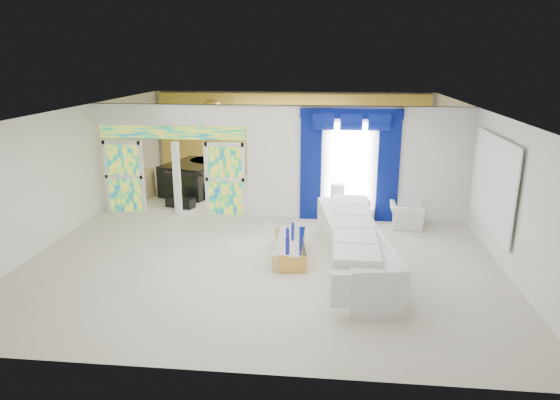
# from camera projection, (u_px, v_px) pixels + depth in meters

# --- Properties ---
(floor) EXTENTS (12.00, 12.00, 0.00)m
(floor) POSITION_uv_depth(u_px,v_px,m) (273.00, 228.00, 12.54)
(floor) COLOR #B7AF9E
(floor) RESTS_ON ground
(dividing_wall) EXTENTS (5.70, 0.18, 3.00)m
(dividing_wall) POSITION_uv_depth(u_px,v_px,m) (359.00, 164.00, 12.86)
(dividing_wall) COLOR white
(dividing_wall) RESTS_ON ground
(dividing_header) EXTENTS (4.30, 0.18, 0.55)m
(dividing_header) POSITION_uv_depth(u_px,v_px,m) (170.00, 115.00, 13.01)
(dividing_header) COLOR white
(dividing_header) RESTS_ON dividing_wall
(stained_panel_left) EXTENTS (0.95, 0.04, 2.00)m
(stained_panel_left) POSITION_uv_depth(u_px,v_px,m) (124.00, 177.00, 13.63)
(stained_panel_left) COLOR #994C3F
(stained_panel_left) RESTS_ON ground
(stained_panel_right) EXTENTS (0.95, 0.04, 2.00)m
(stained_panel_right) POSITION_uv_depth(u_px,v_px,m) (225.00, 179.00, 13.35)
(stained_panel_right) COLOR #994C3F
(stained_panel_right) RESTS_ON ground
(stained_transom) EXTENTS (4.00, 0.05, 0.35)m
(stained_transom) POSITION_uv_depth(u_px,v_px,m) (171.00, 132.00, 13.14)
(stained_transom) COLOR #994C3F
(stained_transom) RESTS_ON dividing_header
(window_pane) EXTENTS (1.00, 0.02, 2.30)m
(window_pane) POSITION_uv_depth(u_px,v_px,m) (349.00, 166.00, 12.80)
(window_pane) COLOR white
(window_pane) RESTS_ON dividing_wall
(blue_drape_left) EXTENTS (0.55, 0.10, 2.80)m
(blue_drape_left) POSITION_uv_depth(u_px,v_px,m) (311.00, 168.00, 12.89)
(blue_drape_left) COLOR #04114B
(blue_drape_left) RESTS_ON ground
(blue_drape_right) EXTENTS (0.55, 0.10, 2.80)m
(blue_drape_right) POSITION_uv_depth(u_px,v_px,m) (388.00, 169.00, 12.69)
(blue_drape_right) COLOR #04114B
(blue_drape_right) RESTS_ON ground
(blue_pelmet) EXTENTS (2.60, 0.12, 0.25)m
(blue_pelmet) POSITION_uv_depth(u_px,v_px,m) (351.00, 114.00, 12.39)
(blue_pelmet) COLOR #04114B
(blue_pelmet) RESTS_ON dividing_wall
(wall_mirror) EXTENTS (0.04, 2.70, 1.90)m
(wall_mirror) POSITION_uv_depth(u_px,v_px,m) (493.00, 184.00, 10.66)
(wall_mirror) COLOR white
(wall_mirror) RESTS_ON ground
(gold_curtains) EXTENTS (9.70, 0.12, 2.90)m
(gold_curtains) POSITION_uv_depth(u_px,v_px,m) (292.00, 134.00, 17.75)
(gold_curtains) COLOR gold
(gold_curtains) RESTS_ON ground
(white_sofa) EXTENTS (1.62, 4.53, 0.85)m
(white_sofa) POSITION_uv_depth(u_px,v_px,m) (353.00, 246.00, 10.19)
(white_sofa) COLOR silver
(white_sofa) RESTS_ON ground
(coffee_table) EXTENTS (0.83, 1.80, 0.38)m
(coffee_table) POSITION_uv_depth(u_px,v_px,m) (290.00, 249.00, 10.67)
(coffee_table) COLOR gold
(coffee_table) RESTS_ON ground
(console_table) EXTENTS (1.35, 0.56, 0.44)m
(console_table) POSITION_uv_depth(u_px,v_px,m) (348.00, 214.00, 12.95)
(console_table) COLOR white
(console_table) RESTS_ON ground
(table_lamp) EXTENTS (0.36, 0.36, 0.58)m
(table_lamp) POSITION_uv_depth(u_px,v_px,m) (337.00, 195.00, 12.83)
(table_lamp) COLOR silver
(table_lamp) RESTS_ON console_table
(armchair) EXTENTS (0.93, 1.04, 0.62)m
(armchair) POSITION_uv_depth(u_px,v_px,m) (406.00, 214.00, 12.62)
(armchair) COLOR silver
(armchair) RESTS_ON ground
(grand_piano) EXTENTS (1.99, 2.29, 0.98)m
(grand_piano) POSITION_uv_depth(u_px,v_px,m) (195.00, 178.00, 15.66)
(grand_piano) COLOR black
(grand_piano) RESTS_ON ground
(piano_bench) EXTENTS (0.90, 0.56, 0.28)m
(piano_bench) POSITION_uv_depth(u_px,v_px,m) (180.00, 202.00, 14.23)
(piano_bench) COLOR black
(piano_bench) RESTS_ON ground
(tv_console) EXTENTS (0.70, 0.66, 0.88)m
(tv_console) POSITION_uv_depth(u_px,v_px,m) (142.00, 183.00, 15.17)
(tv_console) COLOR tan
(tv_console) RESTS_ON ground
(chandelier) EXTENTS (0.60, 0.60, 0.60)m
(chandelier) POSITION_uv_depth(u_px,v_px,m) (212.00, 109.00, 15.27)
(chandelier) COLOR gold
(chandelier) RESTS_ON ceiling
(decanters) EXTENTS (0.15, 1.09, 0.26)m
(decanters) POSITION_uv_depth(u_px,v_px,m) (289.00, 237.00, 10.49)
(decanters) COLOR navy
(decanters) RESTS_ON coffee_table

